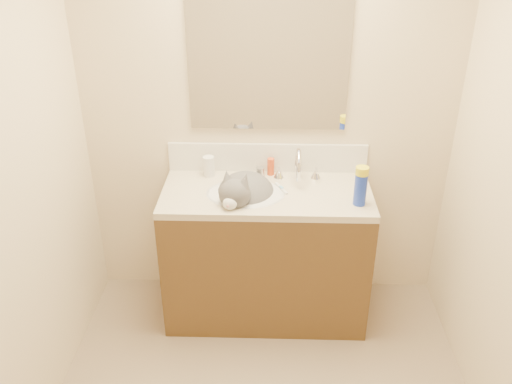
# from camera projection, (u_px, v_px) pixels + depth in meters

# --- Properties ---
(room_shell) EXTENTS (2.24, 2.54, 2.52)m
(room_shell) POSITION_uv_depth(u_px,v_px,m) (265.00, 165.00, 1.94)
(room_shell) COLOR beige
(room_shell) RESTS_ON ground
(vanity_cabinet) EXTENTS (1.20, 0.55, 0.82)m
(vanity_cabinet) POSITION_uv_depth(u_px,v_px,m) (266.00, 256.00, 3.30)
(vanity_cabinet) COLOR #4F371B
(vanity_cabinet) RESTS_ON ground
(counter_slab) EXTENTS (1.20, 0.55, 0.04)m
(counter_slab) POSITION_uv_depth(u_px,v_px,m) (267.00, 194.00, 3.10)
(counter_slab) COLOR beige
(counter_slab) RESTS_ON vanity_cabinet
(basin) EXTENTS (0.45, 0.36, 0.14)m
(basin) POSITION_uv_depth(u_px,v_px,m) (246.00, 204.00, 3.10)
(basin) COLOR silver
(basin) RESTS_ON vanity_cabinet
(faucet) EXTENTS (0.28, 0.20, 0.21)m
(faucet) POSITION_uv_depth(u_px,v_px,m) (298.00, 168.00, 3.17)
(faucet) COLOR silver
(faucet) RESTS_ON counter_slab
(cat) EXTENTS (0.43, 0.50, 0.35)m
(cat) POSITION_uv_depth(u_px,v_px,m) (244.00, 195.00, 3.08)
(cat) COLOR #4F4D4F
(cat) RESTS_ON basin
(backsplash) EXTENTS (1.20, 0.02, 0.18)m
(backsplash) POSITION_uv_depth(u_px,v_px,m) (267.00, 158.00, 3.28)
(backsplash) COLOR silver
(backsplash) RESTS_ON counter_slab
(mirror) EXTENTS (0.90, 0.02, 0.80)m
(mirror) POSITION_uv_depth(u_px,v_px,m) (269.00, 61.00, 3.00)
(mirror) COLOR white
(mirror) RESTS_ON room_shell
(pill_bottle) EXTENTS (0.08, 0.08, 0.12)m
(pill_bottle) POSITION_uv_depth(u_px,v_px,m) (209.00, 166.00, 3.24)
(pill_bottle) COLOR silver
(pill_bottle) RESTS_ON counter_slab
(pill_label) EXTENTS (0.07, 0.07, 0.04)m
(pill_label) POSITION_uv_depth(u_px,v_px,m) (209.00, 169.00, 3.25)
(pill_label) COLOR gold
(pill_label) RESTS_ON pill_bottle
(silver_jar) EXTENTS (0.06, 0.06, 0.06)m
(silver_jar) POSITION_uv_depth(u_px,v_px,m) (260.00, 172.00, 3.25)
(silver_jar) COLOR #B7B7BC
(silver_jar) RESTS_ON counter_slab
(amber_bottle) EXTENTS (0.05, 0.05, 0.11)m
(amber_bottle) POSITION_uv_depth(u_px,v_px,m) (271.00, 167.00, 3.26)
(amber_bottle) COLOR #CF4418
(amber_bottle) RESTS_ON counter_slab
(toothbrush) EXTENTS (0.07, 0.14, 0.01)m
(toothbrush) POSITION_uv_depth(u_px,v_px,m) (281.00, 188.00, 3.11)
(toothbrush) COLOR silver
(toothbrush) RESTS_ON counter_slab
(toothbrush_head) EXTENTS (0.03, 0.03, 0.02)m
(toothbrush_head) POSITION_uv_depth(u_px,v_px,m) (281.00, 188.00, 3.11)
(toothbrush_head) COLOR #64A7D6
(toothbrush_head) RESTS_ON counter_slab
(spray_can) EXTENTS (0.07, 0.07, 0.19)m
(spray_can) POSITION_uv_depth(u_px,v_px,m) (360.00, 189.00, 2.91)
(spray_can) COLOR #1A34B7
(spray_can) RESTS_ON counter_slab
(spray_cap) EXTENTS (0.07, 0.07, 0.04)m
(spray_cap) POSITION_uv_depth(u_px,v_px,m) (362.00, 171.00, 2.86)
(spray_cap) COLOR yellow
(spray_cap) RESTS_ON spray_can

